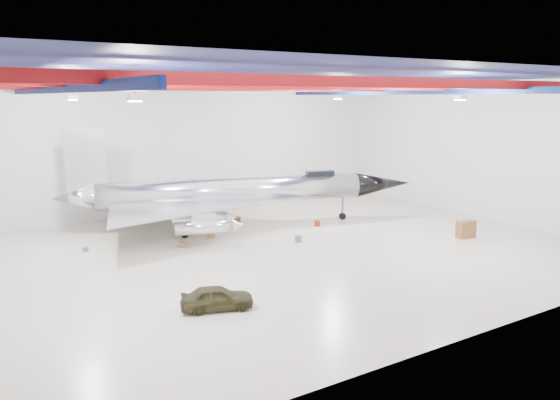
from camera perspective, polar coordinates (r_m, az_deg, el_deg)
floor at (r=34.74m, az=-1.22°, el=-5.54°), size 40.00×40.00×0.00m
wall_back at (r=47.06m, az=-10.71°, el=5.39°), size 40.00×0.00×40.00m
wall_right at (r=47.06m, az=20.22°, el=4.91°), size 0.00×30.00×30.00m
ceiling at (r=33.38m, az=-1.29°, el=12.91°), size 40.00×40.00×0.00m
ceiling_structure at (r=33.36m, az=-1.29°, el=11.75°), size 39.50×29.50×1.08m
jet_aircraft at (r=41.30m, az=-4.99°, el=0.58°), size 27.08×19.68×7.56m
jeep at (r=25.84m, az=-6.60°, el=-10.10°), size 3.62×2.34×1.15m
desk at (r=40.39m, az=18.84°, el=-2.92°), size 1.39×0.83×1.20m
crate_ply at (r=36.56m, az=-10.17°, el=-4.61°), size 0.60×0.54×0.34m
toolbox_red at (r=40.78m, az=-8.15°, el=-2.93°), size 0.61×0.54×0.36m
engine_drum at (r=37.27m, az=1.93°, el=-4.08°), size 0.56×0.56×0.42m
parts_bin at (r=43.03m, az=-4.62°, el=-2.07°), size 0.75×0.66×0.45m
crate_small at (r=37.18m, az=-19.66°, el=-4.88°), size 0.41×0.35×0.25m
tool_chest at (r=41.88m, az=3.92°, el=-2.45°), size 0.48×0.48×0.41m
oil_barrel at (r=38.65m, az=-7.23°, el=-3.66°), size 0.64×0.58×0.37m
spares_box at (r=42.34m, az=-6.29°, el=-2.40°), size 0.47×0.47×0.32m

